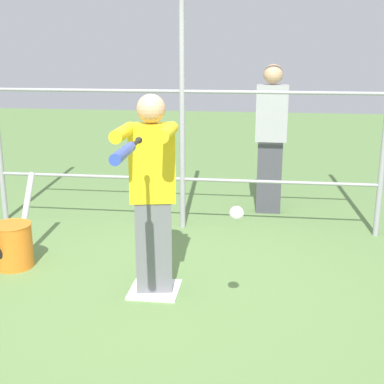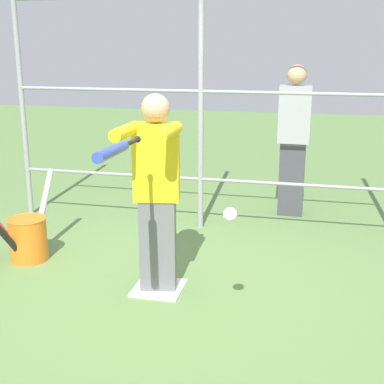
% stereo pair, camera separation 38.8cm
% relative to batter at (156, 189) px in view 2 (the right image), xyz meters
% --- Properties ---
extents(ground_plane, '(24.00, 24.00, 0.00)m').
position_rel_batter_xyz_m(ground_plane, '(0.00, -0.02, -0.87)').
color(ground_plane, '#608447').
extents(home_plate, '(0.40, 0.40, 0.02)m').
position_rel_batter_xyz_m(home_plate, '(0.00, -0.02, -0.86)').
color(home_plate, white).
rests_on(home_plate, ground).
extents(fence_backstop, '(4.21, 0.06, 2.98)m').
position_rel_batter_xyz_m(fence_backstop, '(0.00, -1.62, 0.62)').
color(fence_backstop, '#939399').
rests_on(fence_backstop, ground).
extents(batter, '(0.41, 0.59, 1.61)m').
position_rel_batter_xyz_m(batter, '(0.00, 0.00, 0.00)').
color(batter, slate).
rests_on(batter, ground).
extents(baseball_bat_swinging, '(0.12, 0.88, 0.10)m').
position_rel_batter_xyz_m(baseball_bat_swinging, '(-0.04, 0.93, 0.49)').
color(baseball_bat_swinging, black).
extents(softball_in_flight, '(0.10, 0.10, 0.10)m').
position_rel_batter_xyz_m(softball_in_flight, '(-0.69, 0.60, 0.03)').
color(softball_in_flight, white).
extents(bat_bucket, '(0.72, 1.13, 0.77)m').
position_rel_batter_xyz_m(bat_bucket, '(1.39, -0.34, -0.64)').
color(bat_bucket, orange).
rests_on(bat_bucket, ground).
extents(bystander_behind_fence, '(0.36, 0.22, 1.75)m').
position_rel_batter_xyz_m(bystander_behind_fence, '(-0.94, -2.31, 0.04)').
color(bystander_behind_fence, '#3F3F47').
rests_on(bystander_behind_fence, ground).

